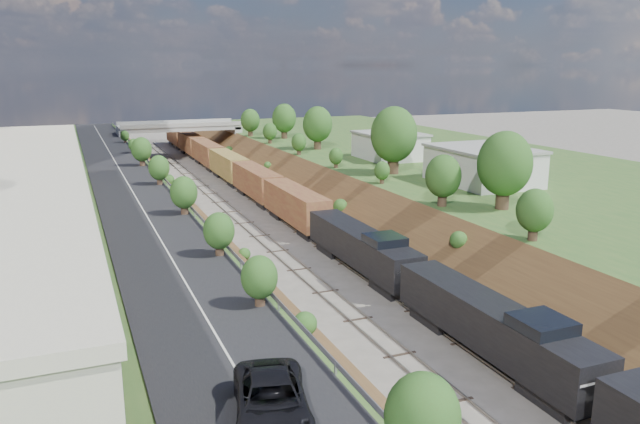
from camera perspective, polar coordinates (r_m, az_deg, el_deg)
platform_right at (r=88.89m, az=16.34°, el=2.26°), size 44.00×180.00×5.00m
embankment_left at (r=71.43m, az=-12.74°, el=-2.20°), size 10.00×180.00×10.00m
embankment_right at (r=77.86m, az=3.40°, el=-0.61°), size 10.00×180.00×10.00m
rail_left_track at (r=73.15m, az=-6.26°, el=-1.51°), size 1.58×180.00×0.18m
rail_right_track at (r=74.69m, az=-2.42°, el=-1.13°), size 1.58×180.00×0.18m
road at (r=69.74m, az=-16.60°, el=1.47°), size 8.00×180.00×0.10m
guardrail at (r=69.94m, az=-13.27°, el=2.12°), size 0.10×171.00×0.70m
overpass at (r=132.63m, az=-12.72°, el=7.00°), size 24.50×8.30×7.40m
white_building_near at (r=76.16m, az=14.65°, el=4.04°), size 9.00×12.00×4.00m
white_building_far at (r=94.28m, az=6.39°, el=5.97°), size 8.00×10.00×3.60m
tree_right_large at (r=62.49m, az=16.53°, el=4.20°), size 5.25×5.25×7.61m
tree_left_crest at (r=32.01m, az=-2.48°, el=-8.00°), size 2.45×2.45×3.55m
freight_train at (r=87.31m, az=-5.60°, el=2.61°), size 3.03×154.27×4.55m
suv at (r=25.33m, az=-4.44°, el=-16.83°), size 4.18×6.66×1.72m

